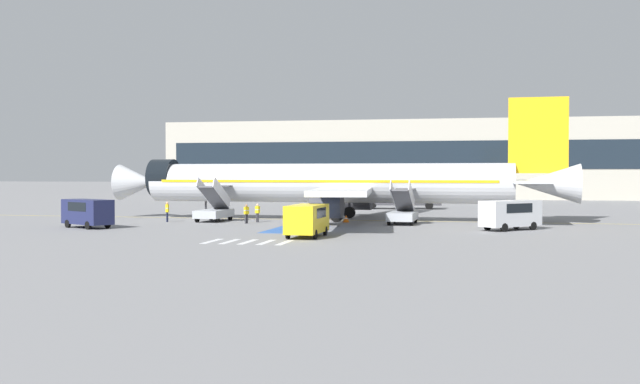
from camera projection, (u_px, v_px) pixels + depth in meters
ground_plane at (322, 220)px, 69.76m from camera, size 600.00×600.00×0.00m
apron_leadline_yellow at (326, 220)px, 69.85m from camera, size 78.19×2.86×0.01m
apron_stand_patch_blue at (296, 229)px, 57.76m from camera, size 4.01×8.11×0.01m
apron_walkway_bar_0 at (212, 241)px, 47.75m from camera, size 0.44×3.60×0.01m
apron_walkway_bar_1 at (230, 241)px, 47.51m from camera, size 0.44×3.60×0.01m
apron_walkway_bar_2 at (248, 242)px, 47.28m from camera, size 0.44×3.60×0.01m
apron_walkway_bar_3 at (266, 242)px, 47.04m from camera, size 0.44×3.60×0.01m
apron_walkway_bar_4 at (285, 243)px, 46.81m from camera, size 0.44×3.60×0.01m
airliner at (334, 183)px, 69.60m from camera, size 43.76×35.78×11.00m
boarding_stairs_forward at (214, 210)px, 67.74m from camera, size 2.36×5.29×4.06m
boarding_stairs_aft at (403, 213)px, 63.81m from camera, size 2.36×5.29×3.86m
fuel_tanker at (402, 194)px, 91.28m from camera, size 9.93×3.20×3.57m
service_van_0 at (510, 213)px, 56.96m from camera, size 4.88×4.80×2.27m
service_van_1 at (307, 218)px, 50.78m from camera, size 2.17×5.00×2.20m
service_van_2 at (87, 211)px, 59.36m from camera, size 5.04×3.98×2.27m
ground_crew_0 at (246, 212)px, 64.72m from camera, size 0.42×0.49×1.66m
ground_crew_1 at (167, 210)px, 66.71m from camera, size 0.29×0.46×1.82m
ground_crew_2 at (326, 213)px, 64.53m from camera, size 0.43×0.24×1.62m
ground_crew_3 at (257, 212)px, 66.57m from camera, size 0.49×0.41×1.64m
traffic_cone_0 at (346, 219)px, 66.27m from camera, size 0.59×0.59×0.65m
traffic_cone_1 at (515, 222)px, 61.29m from camera, size 0.56×0.56×0.62m
terminal_building at (452, 160)px, 130.40m from camera, size 101.42×12.10×13.52m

